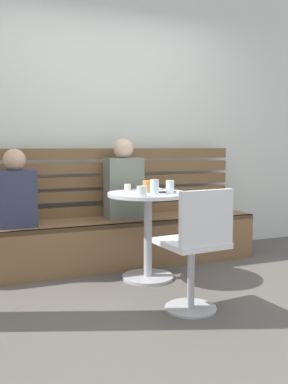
% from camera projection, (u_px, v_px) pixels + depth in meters
% --- Properties ---
extents(ground, '(8.00, 8.00, 0.00)m').
position_uv_depth(ground, '(173.00, 309.00, 2.96)').
color(ground, '#514C47').
extents(back_wall, '(5.20, 0.10, 2.90)m').
position_uv_depth(back_wall, '(103.00, 114.00, 4.32)').
color(back_wall, silver).
rests_on(back_wall, ground).
extents(booth_bench, '(2.70, 0.52, 0.44)m').
position_uv_depth(booth_bench, '(118.00, 242.00, 4.04)').
color(booth_bench, brown).
rests_on(booth_bench, ground).
extents(booth_backrest, '(2.65, 0.04, 0.66)m').
position_uv_depth(booth_backrest, '(110.00, 182.00, 4.21)').
color(booth_backrest, brown).
rests_on(booth_backrest, booth_bench).
extents(cafe_table, '(0.68, 0.68, 0.74)m').
position_uv_depth(cafe_table, '(148.00, 219.00, 3.59)').
color(cafe_table, '#ADADB2').
rests_on(cafe_table, ground).
extents(white_chair, '(0.44, 0.44, 0.85)m').
position_uv_depth(white_chair, '(197.00, 246.00, 2.85)').
color(white_chair, '#ADADB2').
rests_on(white_chair, ground).
extents(person_adult, '(0.34, 0.22, 0.76)m').
position_uv_depth(person_adult, '(124.00, 183.00, 4.04)').
color(person_adult, slate).
rests_on(person_adult, booth_bench).
extents(person_child_left, '(0.34, 0.22, 0.67)m').
position_uv_depth(person_child_left, '(15.00, 192.00, 3.61)').
color(person_child_left, '#333851').
rests_on(person_child_left, booth_bench).
extents(cup_tumbler_orange, '(0.07, 0.07, 0.10)m').
position_uv_depth(cup_tumbler_orange, '(147.00, 187.00, 3.56)').
color(cup_tumbler_orange, orange).
rests_on(cup_tumbler_orange, cafe_table).
extents(cup_water_clear, '(0.07, 0.07, 0.11)m').
position_uv_depth(cup_water_clear, '(170.00, 187.00, 3.46)').
color(cup_water_clear, white).
rests_on(cup_water_clear, cafe_table).
extents(cup_glass_short, '(0.08, 0.08, 0.08)m').
position_uv_depth(cup_glass_short, '(142.00, 191.00, 3.30)').
color(cup_glass_short, silver).
rests_on(cup_glass_short, cafe_table).
extents(cup_glass_tall, '(0.07, 0.07, 0.12)m').
position_uv_depth(cup_glass_tall, '(155.00, 187.00, 3.43)').
color(cup_glass_tall, silver).
rests_on(cup_glass_tall, cafe_table).
extents(cup_espresso_small, '(0.06, 0.06, 0.05)m').
position_uv_depth(cup_espresso_small, '(127.00, 187.00, 3.73)').
color(cup_espresso_small, silver).
rests_on(cup_espresso_small, cafe_table).
extents(plate_small, '(0.17, 0.17, 0.01)m').
position_uv_depth(plate_small, '(153.00, 189.00, 3.77)').
color(plate_small, white).
rests_on(plate_small, cafe_table).
extents(phone_on_table, '(0.14, 0.08, 0.01)m').
position_uv_depth(phone_on_table, '(167.00, 192.00, 3.57)').
color(phone_on_table, black).
rests_on(phone_on_table, cafe_table).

